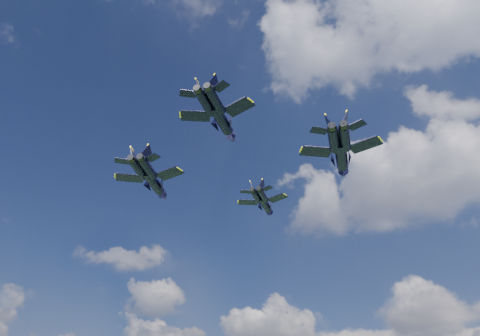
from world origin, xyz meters
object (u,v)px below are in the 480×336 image
jet_lead (265,204)px  jet_slot (222,121)px  jet_right (341,157)px  jet_left (154,182)px

jet_lead → jet_slot: 32.25m
jet_lead → jet_right: jet_right is taller
jet_left → jet_slot: bearing=-47.0°
jet_right → jet_lead: bearing=136.9°
jet_right → jet_slot: jet_right is taller
jet_lead → jet_slot: size_ratio=0.92×
jet_left → jet_right: size_ratio=0.98×
jet_right → jet_slot: bearing=-135.3°
jet_slot → jet_left: bearing=139.5°
jet_lead → jet_slot: jet_lead is taller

